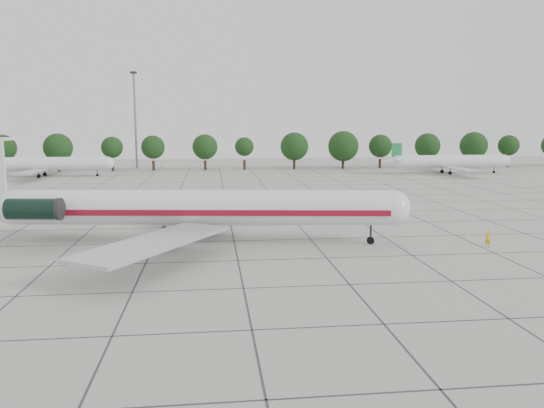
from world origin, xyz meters
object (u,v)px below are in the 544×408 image
object	(u,v)px
bg_airliner_b	(45,164)
bg_airliner_d	(450,162)
floodlight_mast	(135,115)
ground_crew	(488,238)
main_airliner	(177,207)

from	to	relation	value
bg_airliner_b	bg_airliner_d	size ratio (longest dim) A/B	1.00
floodlight_mast	ground_crew	bearing A→B (deg)	-64.40
ground_crew	bg_airliner_d	size ratio (longest dim) A/B	0.06
bg_airliner_b	bg_airliner_d	world-z (taller)	same
ground_crew	bg_airliner_b	distance (m)	100.07
bg_airliner_b	bg_airliner_d	xyz separation A→B (m)	(94.35, -3.33, 0.00)
ground_crew	floodlight_mast	distance (m)	108.86
ground_crew	bg_airliner_d	world-z (taller)	bg_airliner_d
ground_crew	bg_airliner_b	world-z (taller)	bg_airliner_b
bg_airliner_d	floodlight_mast	xyz separation A→B (m)	(-76.78, 24.06, 11.37)
bg_airliner_d	floodlight_mast	size ratio (longest dim) A/B	1.11
main_airliner	bg_airliner_b	distance (m)	79.40
bg_airliner_b	ground_crew	bearing A→B (deg)	-50.04
bg_airliner_d	ground_crew	bearing A→B (deg)	-112.31
bg_airliner_d	floodlight_mast	distance (m)	81.26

